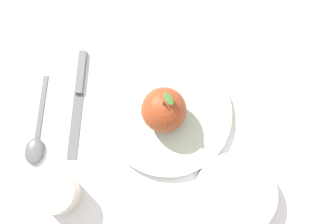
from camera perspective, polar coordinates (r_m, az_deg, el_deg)
The scene contains 8 objects.
ground_plane at distance 0.78m, azimuth -2.30°, elevation 0.88°, with size 2.40×2.40×0.00m, color silver.
dinner_plate at distance 0.77m, azimuth 0.00°, elevation -0.21°, with size 0.23×0.23×0.01m.
apple at distance 0.72m, azimuth -0.54°, elevation 0.28°, with size 0.08×0.08×0.09m.
side_bowl at distance 0.74m, azimuth 8.86°, elevation -10.68°, with size 0.14×0.14×0.04m.
cup at distance 0.74m, azimuth -14.59°, elevation -10.36°, with size 0.07×0.07×0.06m.
knife at distance 0.80m, azimuth -11.76°, elevation 2.40°, with size 0.14×0.17×0.01m.
spoon at distance 0.79m, azimuth -17.11°, elevation -3.74°, with size 0.12×0.14×0.01m.
linen_napkin at distance 0.80m, azimuth 11.65°, elevation 3.09°, with size 0.11×0.15×0.00m, color silver.
Camera 1 is at (-0.10, -0.18, 0.75)m, focal length 45.98 mm.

